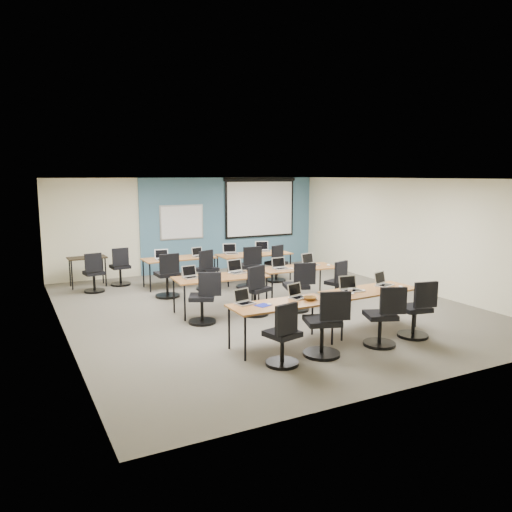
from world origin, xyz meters
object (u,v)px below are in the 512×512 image
laptop_5 (237,270)px  laptop_10 (231,251)px  laptop_2 (351,287)px  task_chair_4 (204,302)px  training_table_back_left (179,259)px  laptop_3 (383,282)px  task_chair_8 (168,279)px  laptop_9 (198,254)px  spare_chair_a (120,270)px  task_chair_0 (283,340)px  task_chair_9 (206,273)px  utility_table (87,261)px  task_chair_2 (383,321)px  task_chair_6 (298,291)px  training_table_front_left (282,306)px  task_chair_10 (249,270)px  laptop_1 (297,294)px  laptop_6 (280,266)px  training_table_mid_right (298,269)px  task_chair_1 (325,329)px  task_chair_7 (338,286)px  laptop_11 (263,249)px  laptop_8 (163,257)px  whiteboard (182,222)px  training_table_front_right (370,292)px  task_chair_11 (277,266)px  spare_chair_b (94,276)px  laptop_0 (244,300)px  laptop_4 (190,275)px  task_chair_3 (416,314)px  training_table_mid_left (221,278)px  projector_screen (260,204)px  training_table_back_right (254,255)px

laptop_5 → laptop_10: size_ratio=1.04×
laptop_2 → task_chair_4: bearing=150.1°
training_table_back_left → laptop_3: 5.35m
task_chair_8 → laptop_9: bearing=38.9°
spare_chair_a → laptop_3: bearing=-61.7°
training_table_back_left → task_chair_0: task_chair_0 is taller
task_chair_9 → utility_table: 3.06m
task_chair_2 → task_chair_6: bearing=113.7°
training_table_front_left → training_table_back_left: bearing=90.5°
task_chair_0 → task_chair_10: size_ratio=0.93×
laptop_1 → utility_table: (-2.52, 5.88, -0.13)m
laptop_2 → laptop_6: (-0.07, 2.41, -0.00)m
training_table_mid_right → task_chair_1: (-1.53, -3.27, -0.25)m
task_chair_7 → laptop_11: (-0.11, 3.26, 0.40)m
task_chair_2 → laptop_8: size_ratio=3.08×
whiteboard → utility_table: size_ratio=1.39×
training_table_front_right → utility_table: (-4.00, 5.98, -0.03)m
task_chair_11 → spare_chair_b: size_ratio=1.02×
training_table_mid_right → laptop_0: bearing=-133.3°
task_chair_10 → whiteboard: bearing=112.6°
whiteboard → laptop_0: 6.63m
laptop_4 → laptop_10: size_ratio=0.90×
laptop_5 → laptop_4: bearing=170.2°
whiteboard → task_chair_2: 7.60m
laptop_11 → spare_chair_a: (-3.68, 0.77, -0.39)m
training_table_front_right → task_chair_11: (0.50, 4.30, -0.28)m
training_table_back_left → task_chair_2: (1.54, -5.79, -0.27)m
task_chair_0 → task_chair_4: (-0.26, 2.52, 0.01)m
laptop_6 → task_chair_10: size_ratio=0.31×
task_chair_0 → utility_table: 7.04m
laptop_4 → laptop_0: bearing=-96.2°
laptop_0 → laptop_10: bearing=54.2°
laptop_4 → task_chair_9: bearing=51.7°
task_chair_2 → task_chair_3: (0.81, 0.08, -0.00)m
laptop_10 → task_chair_10: task_chair_10 is taller
training_table_mid_left → laptop_0: bearing=-100.5°
training_table_front_right → task_chair_2: task_chair_2 is taller
task_chair_6 → laptop_10: size_ratio=2.96×
laptop_10 → training_table_mid_left: bearing=-100.8°
laptop_1 → laptop_3: size_ratio=0.92×
projector_screen → training_table_back_left: size_ratio=1.34×
task_chair_11 → training_table_back_left: bearing=145.0°
laptop_9 → task_chair_0: bearing=-110.9°
laptop_4 → training_table_front_right: bearing=-52.5°
laptop_10 → laptop_11: bearing=16.7°
task_chair_9 → laptop_9: bearing=65.0°
task_chair_9 → task_chair_4: bearing=-134.5°
task_chair_4 → laptop_9: bearing=95.9°
training_table_back_right → task_chair_9: bearing=-164.9°
task_chair_1 → utility_table: size_ratio=1.14×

